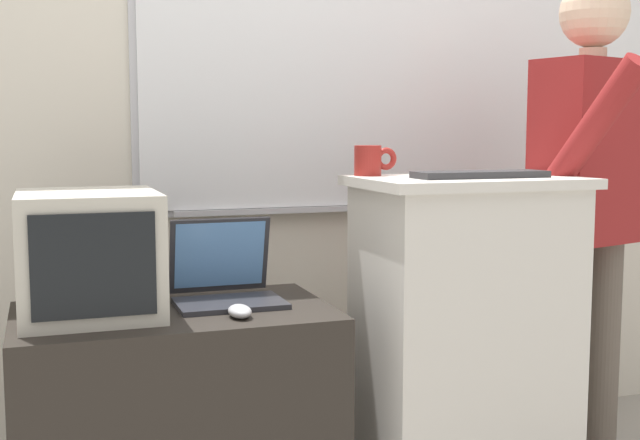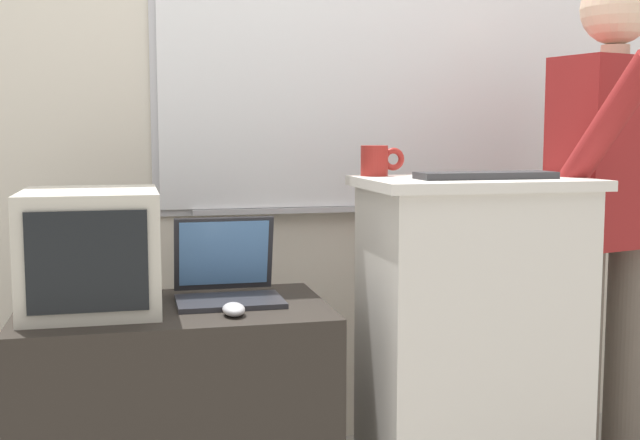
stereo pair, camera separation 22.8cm
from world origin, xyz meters
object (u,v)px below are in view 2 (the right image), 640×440
Objects in this scene: person_presenter at (611,196)px; computer_mouse_by_laptop at (234,309)px; wireless_keyboard at (486,175)px; laptop at (227,276)px; coffee_mug at (377,161)px; lectern_podium at (470,352)px; crt_monitor at (91,250)px; side_desk at (176,428)px.

person_presenter reaches higher than computer_mouse_by_laptop.
person_presenter is 0.57m from wireless_keyboard.
laptop is 0.22m from computer_mouse_by_laptop.
coffee_mug reaches higher than computer_mouse_by_laptop.
coffee_mug is (0.47, 0.03, 0.33)m from laptop.
person_presenter reaches higher than wireless_keyboard.
lectern_podium is 0.77m from laptop.
person_presenter is at bearing 10.11° from computer_mouse_by_laptop.
lectern_podium is 0.54m from wireless_keyboard.
person_presenter is at bearing 19.61° from wireless_keyboard.
laptop is 0.58m from coffee_mug.
laptop is at bearing 164.39° from person_presenter.
lectern_podium is at bearing 7.37° from computer_mouse_by_laptop.
wireless_keyboard reaches higher than lectern_podium.
wireless_keyboard is 0.82m from computer_mouse_by_laptop.
lectern_podium is 0.72m from person_presenter.
laptop is 0.39m from crt_monitor.
crt_monitor is (-0.37, 0.18, 0.15)m from computer_mouse_by_laptop.
side_desk is at bearing 135.87° from computer_mouse_by_laptop.
lectern_podium is 3.51× the size of laptop.
side_desk is 0.46m from laptop.
side_desk is 8.62× the size of computer_mouse_by_laptop.
wireless_keyboard is 0.93× the size of crt_monitor.
laptop is at bearing 165.98° from wireless_keyboard.
computer_mouse_by_laptop is 0.66m from coffee_mug.
coffee_mug reaches higher than side_desk.
wireless_keyboard is (0.89, -0.11, 0.72)m from side_desk.
wireless_keyboard is at bearing -77.61° from lectern_podium.
lectern_podium reaches higher than laptop.
lectern_podium is at bearing -4.28° from crt_monitor.
laptop is at bearing 170.12° from lectern_podium.
lectern_podium is at bearing -32.27° from coffee_mug.
person_presenter is 1.65m from crt_monitor.
lectern_podium is 1.15m from crt_monitor.
person_presenter is 17.00× the size of computer_mouse_by_laptop.
laptop is (0.16, 0.07, 0.42)m from side_desk.
wireless_keyboard is 1.13m from crt_monitor.
lectern_podium is 0.90m from side_desk.
side_desk is 1.15m from wireless_keyboard.
wireless_keyboard is 4.05× the size of computer_mouse_by_laptop.
wireless_keyboard is (-0.53, -0.19, 0.08)m from person_presenter.
person_presenter is 4.19× the size of wireless_keyboard.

